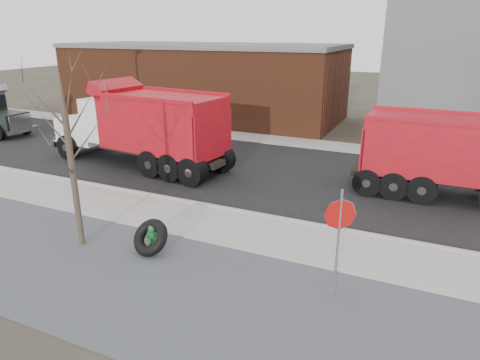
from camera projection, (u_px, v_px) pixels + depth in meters
The scene contains 13 objects.
ground at pixel (216, 229), 13.86m from camera, with size 120.00×120.00×0.00m, color #383328.
gravel_verge at pixel (153, 284), 10.85m from camera, with size 60.00×5.00×0.03m, color slate.
sidewalk at pixel (220, 226), 14.06m from camera, with size 60.00×2.50×0.06m, color #9E9B93.
curb at pixel (237, 211), 15.17m from camera, with size 60.00×0.15×0.11m, color #9E9B93.
road at pixel (281, 174), 19.26m from camera, with size 60.00×9.40×0.02m, color black.
far_sidewalk at pixel (315, 144), 24.15m from camera, with size 60.00×2.00×0.06m, color #9E9B93.
building_brick at pixel (202, 80), 31.51m from camera, with size 20.20×8.20×5.30m.
bare_tree at pixel (68, 138), 11.80m from camera, with size 3.20×3.20×5.20m.
fire_hydrant at pixel (153, 239), 12.41m from camera, with size 0.46×0.45×0.82m.
truck_tire at pixel (151, 237), 12.23m from camera, with size 1.26×1.11×1.06m.
stop_sign at pixel (339, 226), 9.72m from camera, with size 0.66×0.42×2.77m.
dump_truck_red_a at pixel (466, 155), 15.72m from camera, with size 8.65×2.43×3.50m.
dump_truck_red_b at pixel (142, 125), 19.78m from camera, with size 9.46×3.67×3.91m.
Camera 1 is at (5.92, -11.10, 6.08)m, focal length 32.00 mm.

